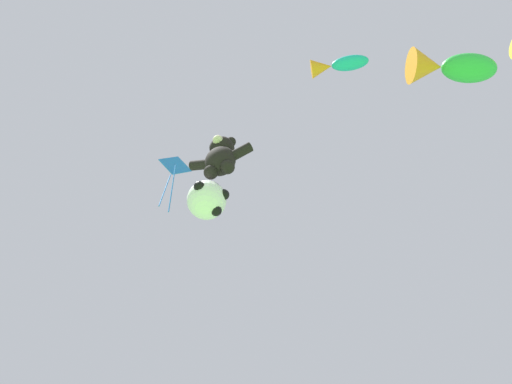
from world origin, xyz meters
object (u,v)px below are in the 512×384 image
Objects in this scene: teddy_bear_kite at (221,157)px; diamond_kite at (174,171)px; soccer_ball_kite at (207,200)px; fish_kite_teal at (336,65)px; fish_kite_emerald at (448,67)px.

teddy_bear_kite is 2.82m from diamond_kite.
diamond_kite reaches higher than soccer_ball_kite.
fish_kite_teal is 5.31m from diamond_kite.
diamond_kite is at bearing 174.70° from fish_kite_emerald.
teddy_bear_kite is at bearing -39.42° from soccer_ball_kite.
soccer_ball_kite is 6.50m from fish_kite_emerald.
soccer_ball_kite is at bearing 178.29° from fish_kite_emerald.
diamond_kite is (-7.56, 0.70, 0.82)m from fish_kite_emerald.
teddy_bear_kite is 0.74× the size of fish_kite_emerald.
fish_kite_teal reaches higher than fish_kite_emerald.
fish_kite_emerald is (6.02, -0.18, 2.44)m from soccer_ball_kite.
diamond_kite is at bearing 156.89° from teddy_bear_kite.
diamond_kite reaches higher than teddy_bear_kite.
fish_kite_emerald is 0.76× the size of diamond_kite.
fish_kite_teal reaches higher than soccer_ball_kite.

